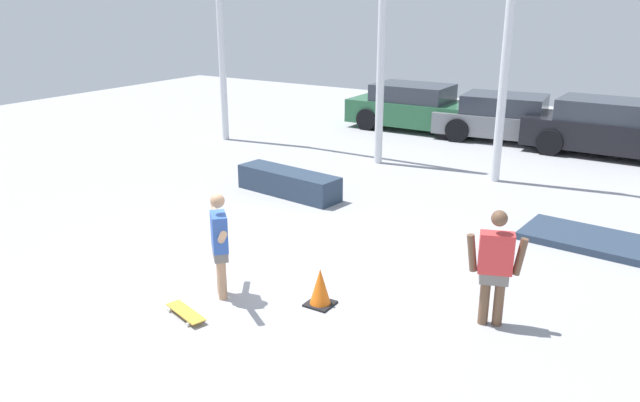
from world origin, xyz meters
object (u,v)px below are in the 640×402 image
manual_pad (598,241)px  parked_car_black (611,129)px  grind_box (289,183)px  traffic_cone (320,287)px  skateboarder (220,241)px  bystander (495,264)px  parked_car_grey (507,118)px  skateboard (185,312)px  parked_car_green (416,108)px

manual_pad → parked_car_black: bearing=97.5°
grind_box → parked_car_black: size_ratio=0.55×
parked_car_black → manual_pad: bearing=-81.6°
parked_car_black → traffic_cone: parked_car_black is taller
skateboarder → parked_car_black: (3.32, 11.89, -0.13)m
skateboarder → grind_box: bearing=156.9°
bystander → traffic_cone: (-2.17, -0.75, -0.59)m
parked_car_grey → traffic_cone: parked_car_grey is taller
skateboard → parked_car_green: (-2.43, 12.95, 0.63)m
grind_box → parked_car_black: (5.27, 7.45, 0.46)m
parked_car_green → parked_car_grey: size_ratio=1.00×
parked_car_black → bystander: (0.19, -10.63, 0.14)m
parked_car_green → skateboard: bearing=-80.1°
skateboard → manual_pad: manual_pad is taller
skateboarder → manual_pad: 6.57m
parked_car_green → parked_car_grey: (2.92, 0.01, -0.04)m
skateboard → bystander: (3.53, 2.00, 0.79)m
grind_box → traffic_cone: 5.11m
grind_box → manual_pad: bearing=4.8°
bystander → skateboarder: bearing=-0.3°
manual_pad → parked_car_black: 7.03m
parked_car_grey → bystander: 11.38m
skateboarder → traffic_cone: (1.34, 0.52, -0.58)m
parked_car_green → bystander: 12.47m
skateboarder → grind_box: size_ratio=0.63×
bystander → skateboard: bearing=9.3°
skateboard → grind_box: size_ratio=0.32×
skateboard → skateboarder: bearing=105.5°
skateboard → manual_pad: 7.10m
bystander → parked_car_black: bearing=-109.2°
skateboarder → bystander: bystander is taller
grind_box → parked_car_grey: size_ratio=0.56×
skateboarder → grind_box: skateboarder is taller
manual_pad → traffic_cone: 5.30m
manual_pad → parked_car_green: 9.89m
grind_box → traffic_cone: size_ratio=4.40×
skateboard → parked_car_grey: bearing=105.1°
skateboarder → bystander: (3.51, 1.27, 0.01)m
skateboard → traffic_cone: 1.86m
parked_car_grey → manual_pad: bearing=-68.4°
skateboard → manual_pad: bearing=70.5°
parked_car_green → traffic_cone: size_ratio=7.78×
grind_box → parked_car_grey: parked_car_grey is taller
skateboard → parked_car_black: size_ratio=0.18×
skateboard → traffic_cone: bearing=60.0°
parked_car_green → parked_car_black: parked_car_black is taller
manual_pad → traffic_cone: traffic_cone is taller
traffic_cone → parked_car_green: bearing=107.9°
parked_car_grey → traffic_cone: (0.87, -11.71, -0.38)m
parked_car_grey → parked_car_black: bearing=-12.6°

